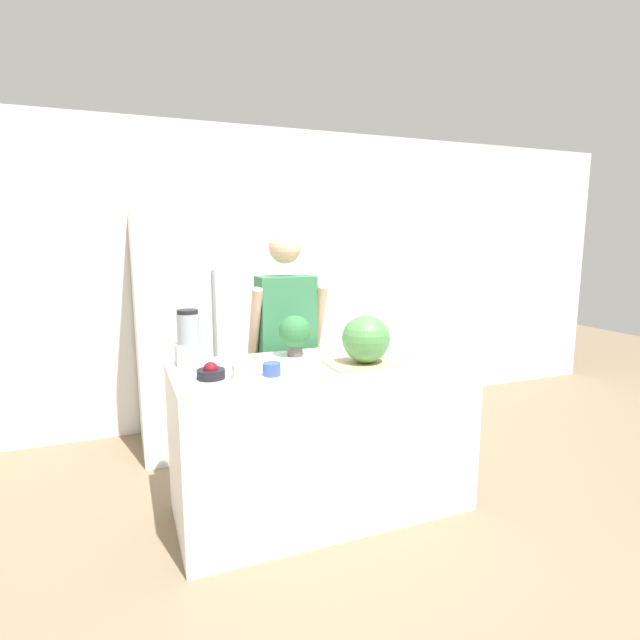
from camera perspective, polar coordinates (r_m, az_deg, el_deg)
ground_plane at (r=3.02m, az=3.25°, el=-23.96°), size 14.00×14.00×0.00m
wall_back at (r=4.51m, az=-7.98°, el=4.80°), size 8.00×0.06×2.60m
counter_island at (r=3.11m, az=0.27°, el=-13.20°), size 1.74×0.76×0.93m
refrigerator at (r=4.04m, az=-15.59°, el=-1.40°), size 0.66×0.76×1.85m
person at (r=3.51m, az=-3.88°, el=-3.39°), size 0.53×0.27×1.70m
cutting_board at (r=2.92m, az=4.89°, el=-4.99°), size 0.41×0.27×0.01m
watermelon at (r=2.89m, az=5.27°, el=-2.18°), size 0.28×0.28×0.28m
bowl_cherries at (r=2.69m, az=-12.37°, el=-5.88°), size 0.15×0.15×0.09m
bowl_cream at (r=2.67m, az=-8.72°, el=-5.37°), size 0.12×0.12×0.12m
bowl_small_blue at (r=2.70m, az=-5.54°, el=-5.62°), size 0.10×0.10×0.07m
blender at (r=3.00m, az=-14.78°, el=-2.15°), size 0.15×0.15×0.32m
potted_plant at (r=3.09m, az=-2.89°, el=-1.49°), size 0.20×0.20×0.26m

